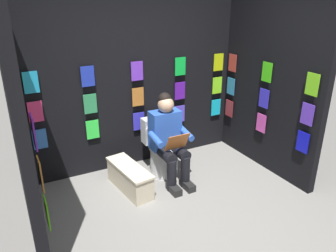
# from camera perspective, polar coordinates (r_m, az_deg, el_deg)

# --- Properties ---
(ground_plane) EXTENTS (30.00, 30.00, 0.00)m
(ground_plane) POSITION_cam_1_polar(r_m,az_deg,el_deg) (3.66, 6.72, -17.95)
(ground_plane) COLOR gray
(display_wall_back) EXTENTS (3.18, 0.14, 2.47)m
(display_wall_back) POSITION_cam_1_polar(r_m,az_deg,el_deg) (4.60, -5.78, 7.85)
(display_wall_back) COLOR black
(display_wall_back) RESTS_ON ground
(display_wall_left) EXTENTS (0.14, 1.81, 2.47)m
(display_wall_left) POSITION_cam_1_polar(r_m,az_deg,el_deg) (4.68, 17.46, 7.22)
(display_wall_left) COLOR black
(display_wall_left) RESTS_ON ground
(display_wall_right) EXTENTS (0.14, 1.81, 2.47)m
(display_wall_right) POSITION_cam_1_polar(r_m,az_deg,el_deg) (3.37, -24.95, 0.65)
(display_wall_right) COLOR black
(display_wall_right) RESTS_ON ground
(toilet) EXTENTS (0.41, 0.55, 0.77)m
(toilet) POSITION_cam_1_polar(r_m,az_deg,el_deg) (4.55, -1.16, -4.35)
(toilet) COLOR white
(toilet) RESTS_ON ground
(person_reading) EXTENTS (0.52, 0.68, 1.19)m
(person_reading) POSITION_cam_1_polar(r_m,az_deg,el_deg) (4.25, 0.18, -2.23)
(person_reading) COLOR blue
(person_reading) RESTS_ON ground
(comic_longbox_near) EXTENTS (0.37, 0.84, 0.33)m
(comic_longbox_near) POSITION_cam_1_polar(r_m,az_deg,el_deg) (4.25, -6.72, -8.99)
(comic_longbox_near) COLOR beige
(comic_longbox_near) RESTS_ON ground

